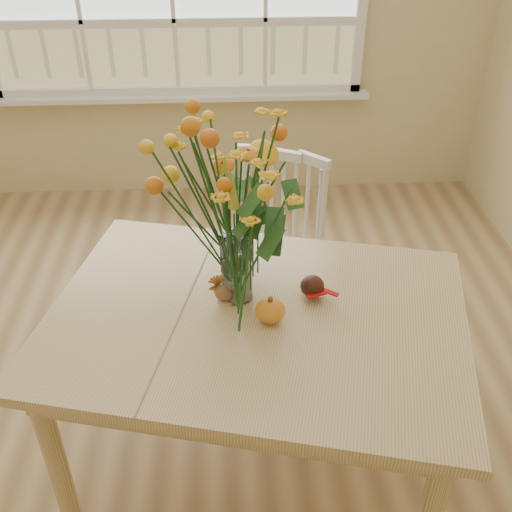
{
  "coord_description": "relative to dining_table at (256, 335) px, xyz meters",
  "views": [
    {
      "loc": [
        0.3,
        -1.55,
        2.02
      ],
      "look_at": [
        0.38,
        -0.01,
        0.96
      ],
      "focal_mm": 42.0,
      "sensor_mm": 36.0,
      "label": 1
    }
  ],
  "objects": [
    {
      "name": "floor",
      "position": [
        -0.38,
        0.03,
        -0.65
      ],
      "size": [
        4.0,
        4.5,
        0.01
      ],
      "primitive_type": "cube",
      "color": "#967248",
      "rests_on": "ground"
    },
    {
      "name": "dining_table",
      "position": [
        0.0,
        0.0,
        0.0
      ],
      "size": [
        1.56,
        1.27,
        0.74
      ],
      "rotation": [
        0.0,
        0.0,
        -0.23
      ],
      "color": "tan",
      "rests_on": "floor"
    },
    {
      "name": "windsor_chair",
      "position": [
        0.13,
        0.77,
        -0.13
      ],
      "size": [
        0.55,
        0.55,
        0.91
      ],
      "rotation": [
        0.0,
        0.0,
        -0.45
      ],
      "color": "white",
      "rests_on": "floor"
    },
    {
      "name": "flower_vase",
      "position": [
        -0.06,
        0.1,
        0.45
      ],
      "size": [
        0.51,
        0.51,
        0.6
      ],
      "color": "white",
      "rests_on": "dining_table"
    },
    {
      "name": "pumpkin",
      "position": [
        0.04,
        -0.03,
        0.13
      ],
      "size": [
        0.1,
        0.1,
        0.08
      ],
      "primitive_type": "ellipsoid",
      "color": "orange",
      "rests_on": "dining_table"
    },
    {
      "name": "turkey_figurine",
      "position": [
        -0.1,
        0.07,
        0.13
      ],
      "size": [
        0.09,
        0.07,
        0.1
      ],
      "rotation": [
        0.0,
        0.0,
        0.14
      ],
      "color": "#CCB78C",
      "rests_on": "dining_table"
    },
    {
      "name": "dark_gourd",
      "position": [
        0.2,
        0.09,
        0.13
      ],
      "size": [
        0.13,
        0.09,
        0.07
      ],
      "color": "#38160F",
      "rests_on": "dining_table"
    }
  ]
}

